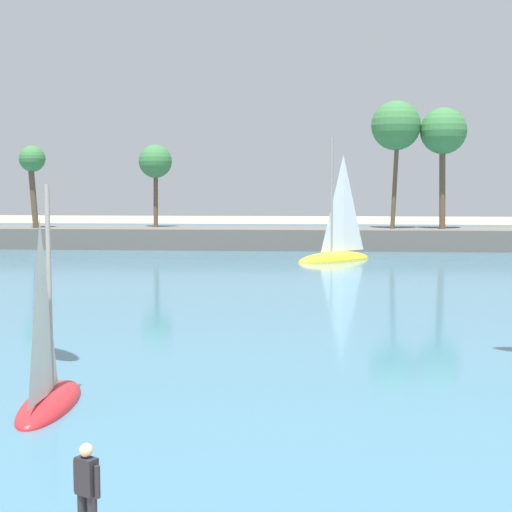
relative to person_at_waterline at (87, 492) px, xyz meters
name	(u,v)px	position (x,y,z in m)	size (l,w,h in m)	color
sea	(306,257)	(3.13, 47.71, -0.86)	(220.00, 94.99, 0.06)	teal
palm_headland	(261,218)	(-0.74, 55.09, 1.75)	(114.32, 6.26, 12.40)	#605B54
person_at_waterline	(87,492)	(0.00, 0.00, 0.00)	(0.48, 0.35, 1.67)	#23232D
sailboat_near_shore	(48,386)	(-3.06, 7.23, -0.30)	(1.46, 4.16, 5.95)	red
sailboat_toward_headland	(336,249)	(5.31, 44.91, 0.02)	(6.25, 5.71, 9.47)	yellow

